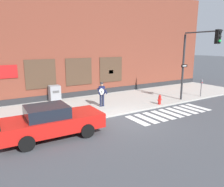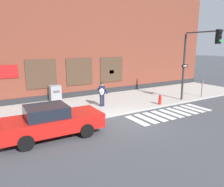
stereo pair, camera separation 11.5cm
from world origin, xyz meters
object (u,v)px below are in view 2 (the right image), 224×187
Objects in this scene: traffic_light at (197,54)px; utility_box at (55,93)px; fire_hydrant at (160,100)px; red_car at (51,121)px; parking_meter at (202,85)px; busker at (102,93)px.

traffic_light reaches higher than utility_box.
fire_hydrant is at bearing -38.67° from utility_box.
utility_box is at bearing 141.33° from fire_hydrant.
utility_box is at bearing 145.56° from traffic_light.
parking_meter reaches higher than red_car.
traffic_light is at bearing -155.65° from parking_meter.
traffic_light reaches higher than parking_meter.
traffic_light is at bearing -23.07° from busker.
parking_meter is 4.65m from fire_hydrant.
fire_hydrant is (3.74, -1.67, -0.61)m from busker.
utility_box is 7.73m from fire_hydrant.
traffic_light is 4.29× the size of utility_box.
red_car is 6.63× the size of fire_hydrant.
red_car is at bearing -144.97° from busker.
traffic_light is (6.13, -2.61, 2.56)m from busker.
red_car is 12.77m from parking_meter.
parking_meter is at bearing 6.44° from red_car.
red_car is 5.30m from busker.
parking_meter is 1.22× the size of utility_box.
busker is at bearing 156.93° from traffic_light.
utility_box is (-10.64, 4.77, -0.35)m from parking_meter.
busker is at bearing -54.12° from utility_box.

